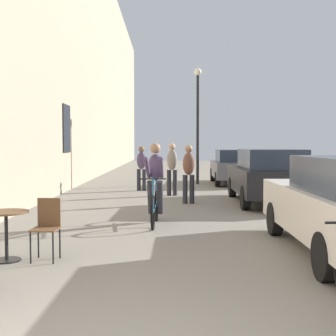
% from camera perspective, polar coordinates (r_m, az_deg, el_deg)
% --- Properties ---
extents(building_facade_left, '(0.54, 68.00, 12.32)m').
position_cam_1_polar(building_facade_left, '(17.81, -13.29, 17.51)').
color(building_facade_left, tan).
rests_on(building_facade_left, ground_plane).
extents(cafe_table_mid, '(0.64, 0.64, 0.72)m').
position_cam_1_polar(cafe_table_mid, '(6.82, -20.11, -6.91)').
color(cafe_table_mid, black).
rests_on(cafe_table_mid, ground_plane).
extents(cafe_chair_mid_toward_street, '(0.40, 0.40, 0.89)m').
position_cam_1_polar(cafe_chair_mid_toward_street, '(6.73, -15.32, -7.01)').
color(cafe_chair_mid_toward_street, black).
rests_on(cafe_chair_mid_toward_street, ground_plane).
extents(cyclist_on_bicycle, '(0.52, 1.76, 1.74)m').
position_cam_1_polar(cyclist_on_bicycle, '(9.38, -1.68, -2.29)').
color(cyclist_on_bicycle, black).
rests_on(cyclist_on_bicycle, ground_plane).
extents(pedestrian_near, '(0.37, 0.29, 1.67)m').
position_cam_1_polar(pedestrian_near, '(12.60, 2.66, -0.34)').
color(pedestrian_near, '#26262D').
rests_on(pedestrian_near, ground_plane).
extents(pedestrian_mid, '(0.36, 0.27, 1.72)m').
position_cam_1_polar(pedestrian_mid, '(14.58, 0.52, 0.25)').
color(pedestrian_mid, '#26262D').
rests_on(pedestrian_mid, ground_plane).
extents(pedestrian_far, '(0.35, 0.26, 1.62)m').
position_cam_1_polar(pedestrian_far, '(16.17, -3.44, 0.30)').
color(pedestrian_far, '#26262D').
rests_on(pedestrian_far, ground_plane).
extents(street_lamp, '(0.32, 0.32, 4.90)m').
position_cam_1_polar(street_lamp, '(18.91, 3.85, 7.35)').
color(street_lamp, black).
rests_on(street_lamp, ground_plane).
extents(parked_car_second, '(1.96, 4.42, 1.55)m').
position_cam_1_polar(parked_car_second, '(12.94, 12.71, -0.92)').
color(parked_car_second, black).
rests_on(parked_car_second, ground_plane).
extents(parked_car_third, '(1.86, 4.19, 1.47)m').
position_cam_1_polar(parked_car_third, '(19.09, 8.43, 0.23)').
color(parked_car_third, '#595960').
rests_on(parked_car_third, ground_plane).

